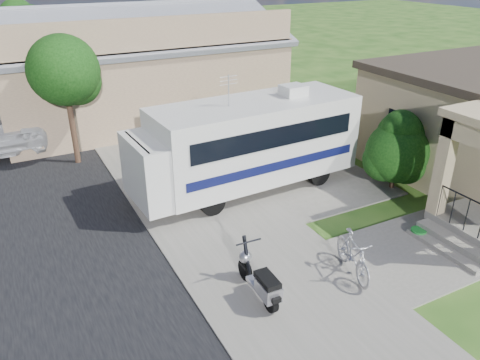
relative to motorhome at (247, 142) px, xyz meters
name	(u,v)px	position (x,y,z in m)	size (l,w,h in m)	color
ground	(305,262)	(-0.70, -4.28, -1.60)	(120.00, 120.00, 0.00)	#1A4011
sidewalk_slab	(144,141)	(-1.70, 5.72, -1.57)	(4.00, 80.00, 0.06)	#626058
driveway_slab	(265,180)	(0.80, 0.22, -1.58)	(7.00, 6.00, 0.05)	#626058
walk_slab	(424,250)	(2.30, -5.28, -1.58)	(4.00, 3.00, 0.05)	#626058
warehouse	(136,71)	(-0.70, 9.69, 0.39)	(12.50, 8.40, 5.04)	#806550
street_tree_a	(67,73)	(-4.39, 4.77, 1.65)	(2.44, 2.40, 4.58)	#312316
street_tree_b	(34,32)	(-4.39, 14.77, 1.79)	(2.44, 2.40, 4.73)	#312316
street_tree_c	(20,19)	(-4.39, 23.77, 1.50)	(2.44, 2.40, 4.42)	#312316
motorhome	(247,142)	(0.00, 0.00, 0.00)	(7.39, 2.68, 3.73)	beige
shrub	(397,149)	(4.21, -2.14, -0.25)	(2.15, 2.05, 2.64)	#312316
scooter	(260,280)	(-2.37, -4.97, -1.10)	(0.60, 1.73, 1.14)	black
bicycle	(353,257)	(-0.04, -5.23, -1.08)	(0.49, 1.73, 1.04)	#A6A5AC
pickup_truck	(0,119)	(-6.74, 8.60, -0.71)	(2.95, 6.40, 1.78)	silver
garden_hose	(418,233)	(2.68, -4.72, -1.51)	(0.41, 0.41, 0.18)	#156B23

